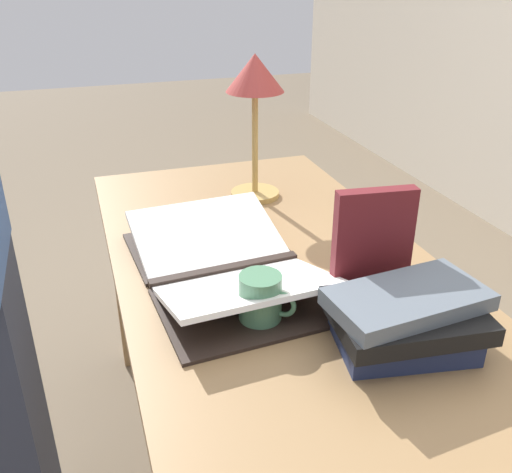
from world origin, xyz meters
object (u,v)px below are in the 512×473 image
at_px(book_stack_tall, 405,318).
at_px(book_standing_upright, 372,246).
at_px(open_book, 225,265).
at_px(coffee_mug, 261,299).
at_px(reading_lamp, 255,89).

distance_m(book_stack_tall, book_standing_upright, 0.18).
bearing_deg(book_stack_tall, open_book, -145.87).
distance_m(open_book, coffee_mug, 0.21).
height_order(book_standing_upright, reading_lamp, reading_lamp).
relative_size(open_book, reading_lamp, 1.42).
bearing_deg(coffee_mug, book_stack_tall, 55.08).
bearing_deg(book_standing_upright, reading_lamp, -168.51).
bearing_deg(book_standing_upright, book_stack_tall, 0.84).
bearing_deg(book_stack_tall, reading_lamp, -177.55).
distance_m(book_stack_tall, coffee_mug, 0.28).
bearing_deg(book_stack_tall, coffee_mug, -124.92).
relative_size(open_book, book_stack_tall, 2.00).
relative_size(open_book, coffee_mug, 5.72).
xyz_separation_m(open_book, book_stack_tall, (0.36, 0.24, 0.04)).
bearing_deg(open_book, reading_lamp, 149.61).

